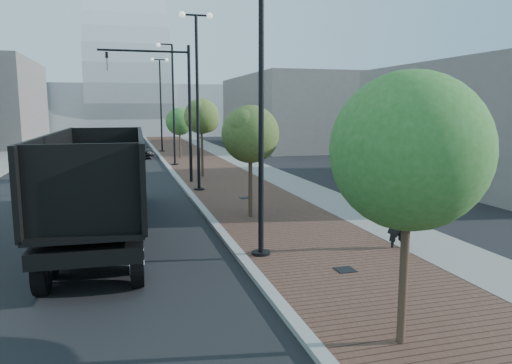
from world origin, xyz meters
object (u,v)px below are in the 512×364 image
object	(u,v)px
dump_truck	(107,183)
dark_car_mid	(93,149)
white_sedan	(86,224)
pedestrian	(397,222)

from	to	relation	value
dump_truck	dark_car_mid	size ratio (longest dim) A/B	2.75
dump_truck	white_sedan	xyz separation A→B (m)	(-0.61, -3.15, -0.86)
pedestrian	dark_car_mid	bearing A→B (deg)	-68.71
dump_truck	dark_car_mid	distance (m)	27.01
dark_car_mid	white_sedan	bearing A→B (deg)	-75.11
dump_truck	pedestrian	size ratio (longest dim) A/B	7.34
white_sedan	dark_car_mid	distance (m)	30.10
dump_truck	dark_car_mid	bearing A→B (deg)	95.92
dump_truck	white_sedan	bearing A→B (deg)	-99.09
white_sedan	dump_truck	bearing A→B (deg)	78.91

